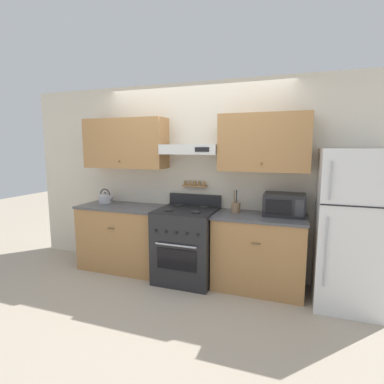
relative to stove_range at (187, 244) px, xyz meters
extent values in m
plane|color=#B2A38E|center=(0.00, -0.25, -0.47)|extent=(16.00, 16.00, 0.00)
cube|color=beige|center=(0.00, 0.39, 0.81)|extent=(5.20, 0.08, 2.55)
cube|color=#AD7A47|center=(-0.97, 0.18, 1.29)|extent=(1.18, 0.33, 0.68)
sphere|color=brown|center=(-0.97, 0.01, 1.05)|extent=(0.02, 0.02, 0.02)
cube|color=#AD7A47|center=(0.91, 0.18, 1.29)|extent=(1.06, 0.33, 0.68)
sphere|color=brown|center=(0.91, 0.01, 1.05)|extent=(0.02, 0.02, 0.02)
cube|color=silver|center=(0.00, 0.16, 1.21)|extent=(0.74, 0.37, 0.12)
cube|color=black|center=(0.21, -0.03, 1.21)|extent=(0.18, 0.01, 0.05)
cube|color=#AD7A47|center=(0.00, 0.31, 0.72)|extent=(0.34, 0.07, 0.02)
cylinder|color=olive|center=(-0.14, 0.31, 0.76)|extent=(0.03, 0.03, 0.06)
cylinder|color=olive|center=(-0.07, 0.31, 0.76)|extent=(0.03, 0.03, 0.06)
cylinder|color=olive|center=(0.00, 0.31, 0.76)|extent=(0.03, 0.03, 0.06)
cylinder|color=olive|center=(0.07, 0.31, 0.76)|extent=(0.03, 0.03, 0.06)
cylinder|color=olive|center=(0.14, 0.31, 0.76)|extent=(0.03, 0.03, 0.06)
cube|color=#AD7A47|center=(-0.97, 0.06, -0.03)|extent=(1.18, 0.58, 0.87)
cube|color=#4C4C51|center=(-0.97, 0.06, 0.42)|extent=(1.21, 0.61, 0.03)
cylinder|color=brown|center=(-0.97, -0.25, 0.18)|extent=(0.10, 0.01, 0.01)
cube|color=#AD7A47|center=(0.91, 0.06, -0.03)|extent=(1.06, 0.58, 0.87)
cube|color=#4C4C51|center=(0.91, 0.06, 0.42)|extent=(1.08, 0.61, 0.03)
cylinder|color=brown|center=(0.91, -0.25, 0.18)|extent=(0.10, 0.01, 0.01)
cube|color=#232326|center=(0.00, 0.00, -0.01)|extent=(0.73, 0.68, 0.92)
cube|color=black|center=(0.00, -0.35, -0.08)|extent=(0.50, 0.01, 0.26)
cylinder|color=#ADAFB5|center=(0.00, -0.37, 0.10)|extent=(0.51, 0.02, 0.02)
cube|color=black|center=(0.00, 0.00, 0.45)|extent=(0.73, 0.68, 0.01)
cylinder|color=#232326|center=(-0.18, -0.17, 0.47)|extent=(0.11, 0.11, 0.02)
cylinder|color=#232326|center=(0.18, -0.17, 0.47)|extent=(0.11, 0.11, 0.02)
cylinder|color=#232326|center=(-0.18, 0.16, 0.47)|extent=(0.11, 0.11, 0.02)
cylinder|color=#232326|center=(0.18, 0.16, 0.47)|extent=(0.11, 0.11, 0.02)
cylinder|color=black|center=(-0.26, -0.36, 0.25)|extent=(0.03, 0.02, 0.03)
cylinder|color=black|center=(-0.13, -0.36, 0.25)|extent=(0.03, 0.02, 0.03)
cylinder|color=black|center=(0.00, -0.36, 0.25)|extent=(0.03, 0.02, 0.03)
cylinder|color=black|center=(0.13, -0.36, 0.25)|extent=(0.03, 0.02, 0.03)
cylinder|color=black|center=(0.26, -0.36, 0.25)|extent=(0.03, 0.02, 0.03)
cube|color=#232326|center=(0.00, 0.32, 0.53)|extent=(0.73, 0.04, 0.15)
cube|color=white|center=(1.86, 0.00, 0.38)|extent=(0.67, 0.69, 1.69)
cube|color=black|center=(1.86, -0.35, 0.68)|extent=(0.67, 0.01, 0.01)
cylinder|color=#ADAFB5|center=(1.60, -0.37, 0.92)|extent=(0.02, 0.02, 0.37)
cylinder|color=#ADAFB5|center=(1.60, -0.37, 0.21)|extent=(0.02, 0.02, 0.71)
cylinder|color=#B7B7BC|center=(-1.33, 0.16, 0.49)|extent=(0.19, 0.19, 0.11)
ellipsoid|color=#B7B7BC|center=(-1.33, 0.16, 0.54)|extent=(0.17, 0.17, 0.06)
sphere|color=black|center=(-1.33, 0.16, 0.58)|extent=(0.02, 0.02, 0.02)
cylinder|color=#B7B7BC|center=(-1.24, 0.16, 0.50)|extent=(0.12, 0.04, 0.10)
torus|color=black|center=(-1.33, 0.16, 0.56)|extent=(0.16, 0.01, 0.16)
cube|color=#232326|center=(1.17, 0.18, 0.56)|extent=(0.47, 0.36, 0.26)
cube|color=black|center=(1.12, -0.01, 0.56)|extent=(0.28, 0.01, 0.17)
cube|color=#38383D|center=(1.34, -0.01, 0.56)|extent=(0.09, 0.01, 0.19)
cylinder|color=#8E7051|center=(0.60, 0.16, 0.49)|extent=(0.11, 0.11, 0.12)
cylinder|color=olive|center=(0.58, 0.15, 0.63)|extent=(0.01, 0.05, 0.16)
cylinder|color=#28282B|center=(0.60, 0.16, 0.63)|extent=(0.01, 0.04, 0.16)
cylinder|color=#B2B2B7|center=(0.62, 0.16, 0.63)|extent=(0.01, 0.03, 0.16)
camera|label=1|loc=(1.31, -3.47, 1.23)|focal=28.00mm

